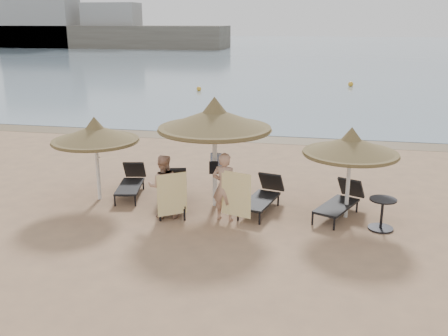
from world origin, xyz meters
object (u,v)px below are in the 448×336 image
at_px(palapa_left, 95,134).
at_px(person_left, 163,181).
at_px(lounger_far_right, 341,201).
at_px(side_table, 382,215).
at_px(palapa_right, 351,146).
at_px(lounger_far_left, 131,182).
at_px(palapa_center, 215,120).
at_px(person_right, 225,181).
at_px(lounger_near_left, 174,191).
at_px(lounger_near_right, 263,195).
at_px(pedal_boat, 219,127).

xyz_separation_m(palapa_left, person_left, (2.29, -0.92, -0.98)).
xyz_separation_m(lounger_far_right, side_table, (0.98, -0.80, -0.02)).
distance_m(palapa_left, lounger_far_right, 7.11).
xyz_separation_m(palapa_right, lounger_far_left, (-6.33, 0.61, -1.58)).
xyz_separation_m(palapa_center, lounger_far_right, (3.49, -0.02, -2.08)).
height_order(palapa_right, person_right, palapa_right).
bearing_deg(lounger_far_right, lounger_near_left, -152.89).
distance_m(lounger_near_right, person_left, 2.82).
height_order(lounger_far_left, pedal_boat, pedal_boat).
distance_m(lounger_near_left, side_table, 5.66).
bearing_deg(palapa_right, person_right, -165.40).
relative_size(lounger_far_right, person_right, 0.98).
bearing_deg(person_left, pedal_boat, -99.54).
distance_m(side_table, pedal_boat, 11.56).
xyz_separation_m(palapa_left, lounger_near_right, (4.83, 0.17, -1.56)).
bearing_deg(palapa_left, lounger_far_right, 1.34).
bearing_deg(lounger_near_right, lounger_far_left, -173.48).
xyz_separation_m(palapa_center, person_right, (0.48, -0.98, -1.42)).
xyz_separation_m(palapa_left, side_table, (7.92, -0.64, -1.59)).
distance_m(palapa_center, lounger_near_left, 2.36).
xyz_separation_m(lounger_far_right, person_right, (-3.01, -0.97, 0.66)).
relative_size(lounger_near_right, lounger_far_right, 1.01).
bearing_deg(lounger_near_left, side_table, -20.89).
xyz_separation_m(palapa_left, lounger_far_right, (6.94, 0.16, -1.57)).
distance_m(palapa_left, pedal_boat, 9.39).
height_order(lounger_near_right, person_left, person_left).
bearing_deg(pedal_boat, palapa_left, -106.24).
height_order(palapa_center, lounger_far_right, palapa_center).
xyz_separation_m(palapa_center, palapa_right, (3.63, -0.16, -0.51)).
bearing_deg(side_table, lounger_far_left, 169.98).
distance_m(palapa_center, palapa_right, 3.67).
xyz_separation_m(person_left, person_right, (1.63, 0.12, 0.07)).
bearing_deg(lounger_near_right, person_left, -143.80).
bearing_deg(pedal_boat, side_table, -63.10).
bearing_deg(palapa_right, pedal_boat, 120.71).
height_order(lounger_near_left, person_right, person_right).
bearing_deg(person_left, palapa_center, -149.47).
xyz_separation_m(lounger_far_left, lounger_near_right, (4.07, -0.46, 0.02)).
distance_m(palapa_center, lounger_far_left, 3.44).
height_order(palapa_left, lounger_far_left, palapa_left).
distance_m(lounger_near_left, lounger_far_right, 4.65).
distance_m(lounger_near_left, person_right, 1.90).
bearing_deg(lounger_far_left, lounger_near_left, -35.05).
bearing_deg(lounger_far_right, pedal_boat, 144.98).
bearing_deg(palapa_center, person_left, -136.48).
bearing_deg(person_right, palapa_center, -57.42).
bearing_deg(person_right, lounger_near_left, -18.21).
distance_m(palapa_right, lounger_far_left, 6.55).
relative_size(palapa_center, pedal_boat, 1.47).
height_order(side_table, person_right, person_right).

